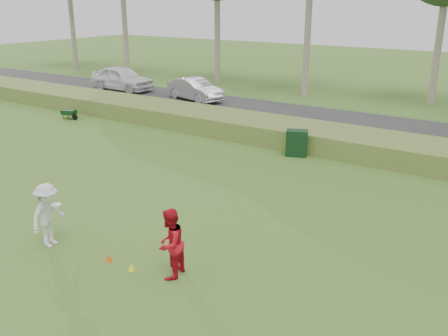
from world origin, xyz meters
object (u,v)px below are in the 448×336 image
Objects in this scene: cone_yellow at (131,267)px; utility_cabinet at (297,143)px; player_red at (170,244)px; car_left at (122,78)px; cone_orange at (109,257)px; player_white at (48,215)px; car_mid at (195,89)px.

cone_yellow is 11.05m from utility_cabinet.
player_red reaches higher than cone_yellow.
utility_cabinet reaches higher than cone_yellow.
car_left is at bearing -143.15° from player_red.
player_white is at bearing -172.77° from cone_orange.
cone_yellow is (2.79, 0.24, -0.81)m from player_white.
car_left is at bearing 29.46° from player_white.
player_red is at bearing 18.55° from cone_yellow.
cone_yellow is at bearing -131.97° from car_mid.
player_red is 10.83m from utility_cabinet.
utility_cabinet is (2.00, 11.26, -0.34)m from player_white.
player_white is 2.92m from cone_yellow.
car_mid is at bearing -88.73° from car_left.
car_left is (-17.55, 7.25, 0.35)m from utility_cabinet.
cone_orange is at bearing 179.41° from cone_yellow.
utility_cabinet is at bearing 94.12° from cone_yellow.
player_red is 26.38m from car_left.
cone_yellow is 0.17× the size of utility_cabinet.
player_white is 8.66× the size of cone_orange.
player_white is at bearing -175.04° from cone_yellow.
player_white is 1.60× the size of utility_cabinet.
utility_cabinet is 0.22× the size of car_left.
player_red is 0.41× the size of car_mid.
cone_orange is 11.02m from utility_cabinet.
cone_orange is 0.18× the size of utility_cabinet.
cone_orange is 0.05× the size of car_mid.
car_mid reaches higher than utility_cabinet.
car_mid is (-10.84, 18.18, 0.68)m from cone_orange.
player_white is 3.85m from player_red.
cone_orange is 25.32m from car_left.
player_white reaches higher than utility_cabinet.
utility_cabinet is 13.02m from car_mid.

